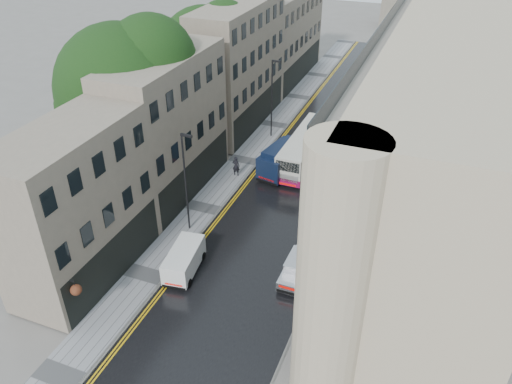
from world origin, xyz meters
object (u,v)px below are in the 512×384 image
Objects in this scene: tree_near at (124,109)px; white_lorry at (356,121)px; pedestrian at (236,166)px; silver_hatchback at (280,278)px; tree_far at (205,68)px; cream_bus at (284,160)px; navy_van at (262,164)px; lamp_post_far at (272,100)px; lamp_post_near at (186,184)px; white_van at (165,272)px.

tree_near is 1.96× the size of white_lorry.
white_lorry reaches higher than pedestrian.
silver_hatchback is at bearing -101.12° from white_lorry.
white_lorry is at bearing 10.19° from tree_far.
cream_bus is at bearing -126.45° from white_lorry.
navy_van is 3.02× the size of pedestrian.
silver_hatchback is (14.81, -20.02, -5.45)m from tree_far.
silver_hatchback is 21.85m from lamp_post_far.
cream_bus is 1.30× the size of lamp_post_far.
lamp_post_far is (-3.52, 6.56, 2.55)m from cream_bus.
cream_bus is at bearing -31.71° from tree_far.
tree_near is 8.35m from lamp_post_near.
tree_near is 13.02m from tree_far.
white_lorry is at bearing 90.75° from silver_hatchback.
pedestrian is at bearing -153.22° from cream_bus.
lamp_post_near is at bearing 95.26° from white_van.
pedestrian is at bearing -155.80° from navy_van.
white_lorry is 8.41m from lamp_post_far.
white_van is 0.51× the size of lamp_post_near.
tree_near is 1.41× the size of cream_bus.
pedestrian is (-7.92, -10.91, -0.88)m from white_lorry.
white_lorry is 25.78m from white_van.
cream_bus is (10.44, -6.45, -4.86)m from tree_far.
navy_van is at bearing -138.67° from cream_bus.
silver_hatchback is 7.25m from white_van.
white_lorry is 1.75× the size of silver_hatchback.
lamp_post_far reaches higher than lamp_post_near.
cream_bus is at bearing 72.99° from lamp_post_near.
tree_far is (0.30, 13.00, -0.72)m from tree_near.
navy_van is at bearing -130.44° from white_lorry.
navy_van is at bearing -170.15° from pedestrian.
lamp_post_near is at bearing -27.44° from tree_near.
silver_hatchback is 0.76× the size of navy_van.
cream_bus reaches higher than white_van.
pedestrian is 8.88m from lamp_post_far.
lamp_post_far is (-7.76, -2.53, 2.04)m from white_lorry.
tree_near is 3.43× the size of silver_hatchback.
white_lorry is (14.98, 15.64, -5.06)m from tree_near.
pedestrian is at bearing 33.79° from tree_near.
lamp_post_far is at bearing 115.36° from navy_van.
lamp_post_near is (-1.29, 5.62, 3.03)m from white_van.
white_lorry is (14.68, 2.64, -4.35)m from tree_far.
tree_near is 17.76m from silver_hatchback.
tree_near is at bearing -148.23° from cream_bus.
white_van reaches higher than silver_hatchback.
lamp_post_near is at bearing -93.30° from navy_van.
cream_bus is at bearing -156.68° from pedestrian.
silver_hatchback is at bearing 121.32° from pedestrian.
lamp_post_far reaches higher than pedestrian.
lamp_post_near is at bearing -87.81° from lamp_post_far.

